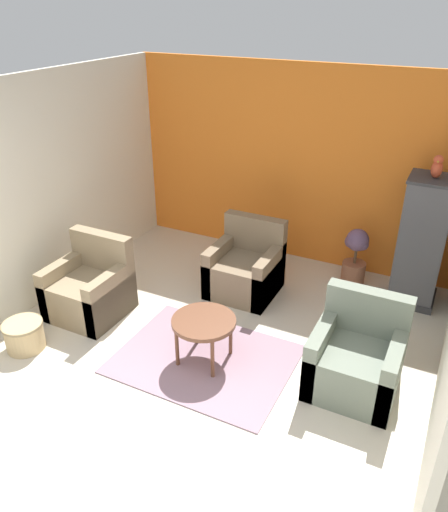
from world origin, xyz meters
TOP-DOWN VIEW (x-y plane):
  - ground_plane at (0.00, 0.00)m, footprint 20.00×20.00m
  - wall_back_accent at (0.00, 3.78)m, footprint 4.25×0.06m
  - wall_left at (-2.10, 1.87)m, footprint 0.06×3.75m
  - area_rug at (0.06, 1.34)m, footprint 1.63×1.24m
  - coffee_table at (0.06, 1.34)m, footprint 0.59×0.59m
  - armchair_left at (-1.42, 1.50)m, footprint 0.73×0.73m
  - armchair_right at (1.41, 1.62)m, footprint 0.73×0.73m
  - armchair_middle at (-0.11, 2.65)m, footprint 0.73×0.73m
  - birdcage at (1.65, 3.33)m, footprint 0.50×0.50m
  - parrot at (1.65, 3.33)m, footprint 0.11×0.20m
  - potted_plant at (0.96, 3.42)m, footprint 0.29×0.28m
  - wicker_basket at (-1.59, 0.72)m, footprint 0.38×0.38m

SIDE VIEW (x-z plane):
  - ground_plane at x=0.00m, z-range 0.00..0.00m
  - area_rug at x=0.06m, z-range 0.00..0.01m
  - wicker_basket at x=-1.59m, z-range 0.01..0.30m
  - armchair_left at x=-1.42m, z-range -0.14..0.70m
  - armchair_right at x=1.41m, z-range -0.14..0.70m
  - armchair_middle at x=-0.11m, z-range -0.14..0.70m
  - potted_plant at x=0.96m, z-range 0.02..0.71m
  - coffee_table at x=0.06m, z-range 0.18..0.64m
  - birdcage at x=1.65m, z-range -0.01..1.44m
  - wall_back_accent at x=0.00m, z-range 0.00..2.42m
  - wall_left at x=-2.10m, z-range 0.00..2.42m
  - parrot at x=1.65m, z-range 1.43..1.68m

